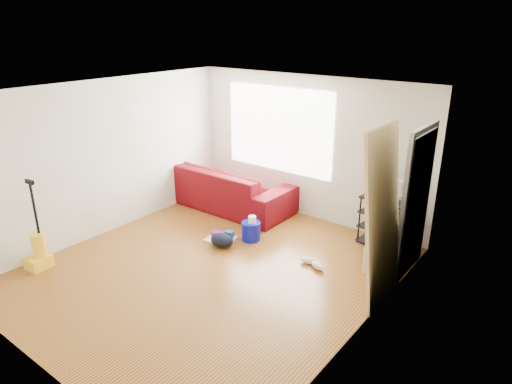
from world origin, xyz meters
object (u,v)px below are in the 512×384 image
Objects in this scene: sofa at (225,205)px; cleaning_tray at (222,238)px; vacuum at (39,252)px; backpack at (222,246)px; side_table at (386,248)px; bucket at (251,239)px; tv_stand at (386,222)px.

sofa is 5.29× the size of cleaning_tray.
backpack is at bearing 45.70° from vacuum.
vacuum is at bearing 80.68° from sofa.
bucket is (-2.09, -0.41, -0.34)m from side_table.
tv_stand is at bearing 32.90° from backpack.
sofa is 8.81× the size of bucket.
side_table is at bearing 16.37° from cleaning_tray.
vacuum is at bearing -133.91° from backpack.
backpack is at bearing -134.39° from tv_stand.
tv_stand is 5.17m from vacuum.
side_table is 4.93m from vacuum.
tv_stand is 2.59m from backpack.
bucket is (-1.79, -1.12, -0.40)m from tv_stand.
backpack is (1.09, -1.32, 0.00)m from sofa.
sofa is at bearing 172.55° from side_table.
tv_stand reaches higher than cleaning_tray.
tv_stand is 2.15m from bucket.
side_table is (3.39, -0.44, 0.34)m from sofa.
side_table reaches higher than backpack.
tv_stand is at bearing 33.71° from cleaning_tray.
sofa is 2.05× the size of vacuum.
bucket is at bearing 59.78° from backpack.
bucket is 0.48m from cleaning_tray.
cleaning_tray is at bearing 50.12° from vacuum.
bucket is at bearing -140.66° from tv_stand.
sofa reaches higher than backpack.
sofa is at bearing -167.74° from tv_stand.
bucket is 0.23× the size of vacuum.
bucket is 0.60× the size of cleaning_tray.
vacuum is at bearing -124.06° from cleaning_tray.
cleaning_tray is at bearing -163.63° from side_table.
vacuum reaches higher than sofa.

